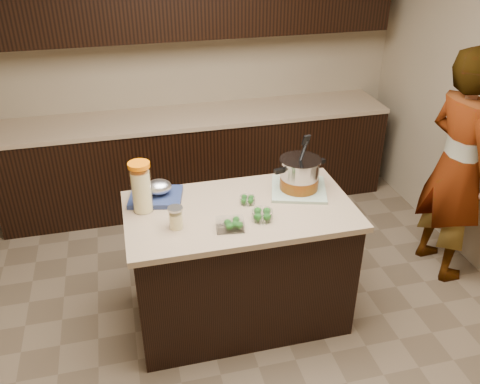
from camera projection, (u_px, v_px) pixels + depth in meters
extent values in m
plane|color=brown|center=(240.00, 314.00, 3.68)|extent=(4.00, 4.00, 0.00)
cube|color=tan|center=(188.00, 57.00, 4.69)|extent=(4.00, 0.04, 2.70)
cube|color=black|center=(198.00, 160.00, 4.90)|extent=(3.60, 0.60, 0.86)
cube|color=tan|center=(196.00, 116.00, 4.67)|extent=(3.60, 0.63, 0.04)
cube|color=black|center=(240.00, 267.00, 3.47)|extent=(1.40, 0.75, 0.86)
cube|color=tan|center=(240.00, 211.00, 3.24)|extent=(1.46, 0.81, 0.04)
cube|color=#59845C|center=(299.00, 189.00, 3.43)|extent=(0.45, 0.45, 0.02)
cylinder|color=#B7B7BC|center=(299.00, 175.00, 3.38)|extent=(0.30, 0.30, 0.20)
cylinder|color=brown|center=(299.00, 182.00, 3.40)|extent=(0.31, 0.31, 0.08)
cylinder|color=#B7B7BC|center=(300.00, 160.00, 3.32)|extent=(0.33, 0.33, 0.01)
cube|color=black|center=(279.00, 171.00, 3.28)|extent=(0.07, 0.04, 0.03)
cube|color=black|center=(320.00, 161.00, 3.40)|extent=(0.07, 0.04, 0.03)
cylinder|color=black|center=(302.00, 154.00, 3.27)|extent=(0.04, 0.11, 0.25)
cylinder|color=#F7E397|center=(142.00, 191.00, 3.15)|extent=(0.15, 0.15, 0.27)
cylinder|color=white|center=(141.00, 189.00, 3.14)|extent=(0.17, 0.17, 0.31)
cylinder|color=orange|center=(139.00, 165.00, 3.06)|extent=(0.17, 0.17, 0.02)
cylinder|color=#F7E397|center=(176.00, 221.00, 3.02)|extent=(0.10, 0.10, 0.10)
cylinder|color=white|center=(176.00, 219.00, 3.01)|extent=(0.11, 0.11, 0.13)
cylinder|color=silver|center=(175.00, 208.00, 2.97)|extent=(0.11, 0.11, 0.02)
cylinder|color=silver|center=(247.00, 200.00, 3.28)|extent=(0.12, 0.12, 0.05)
cylinder|color=silver|center=(262.00, 215.00, 3.10)|extent=(0.16, 0.16, 0.06)
cube|color=silver|center=(230.00, 224.00, 3.02)|extent=(0.18, 0.14, 0.06)
cube|color=navy|center=(156.00, 197.00, 3.32)|extent=(0.39, 0.34, 0.03)
ellipsoid|color=silver|center=(159.00, 188.00, 3.30)|extent=(0.17, 0.14, 0.09)
imported|color=gray|center=(457.00, 167.00, 3.74)|extent=(0.47, 0.68, 1.80)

